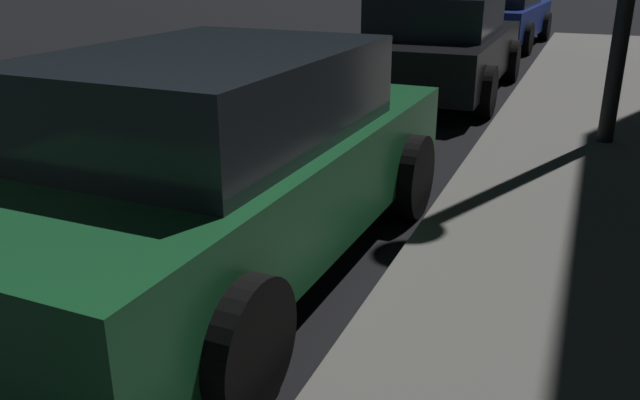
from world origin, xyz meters
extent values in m
cube|color=#19592D|center=(2.85, 3.89, 0.57)|extent=(1.89, 4.25, 0.64)
cube|color=#1E2328|center=(2.85, 3.82, 1.15)|extent=(1.63, 2.34, 0.56)
cylinder|color=black|center=(1.98, 5.21, 0.33)|extent=(0.24, 0.67, 0.66)
cylinder|color=black|center=(3.79, 5.17, 0.33)|extent=(0.24, 0.67, 0.66)
cylinder|color=black|center=(3.72, 2.56, 0.33)|extent=(0.24, 0.67, 0.66)
cube|color=black|center=(2.85, 10.21, 0.57)|extent=(1.85, 4.45, 0.64)
cube|color=#1E2328|center=(2.85, 9.97, 1.15)|extent=(1.61, 2.14, 0.56)
cylinder|color=black|center=(1.92, 11.58, 0.33)|extent=(0.23, 0.66, 0.66)
cylinder|color=black|center=(3.75, 11.59, 0.33)|extent=(0.23, 0.66, 0.66)
cylinder|color=black|center=(1.95, 8.83, 0.33)|extent=(0.23, 0.66, 0.66)
cylinder|color=black|center=(3.78, 8.85, 0.33)|extent=(0.23, 0.66, 0.66)
cube|color=navy|center=(2.85, 16.20, 0.57)|extent=(1.93, 4.42, 0.64)
cylinder|color=black|center=(2.06, 17.59, 0.33)|extent=(0.25, 0.67, 0.66)
cylinder|color=black|center=(3.78, 17.50, 0.33)|extent=(0.25, 0.67, 0.66)
cylinder|color=black|center=(1.92, 14.90, 0.33)|extent=(0.25, 0.67, 0.66)
cylinder|color=black|center=(3.64, 14.81, 0.33)|extent=(0.25, 0.67, 0.66)
camera|label=1|loc=(5.01, 0.36, 1.97)|focal=36.97mm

